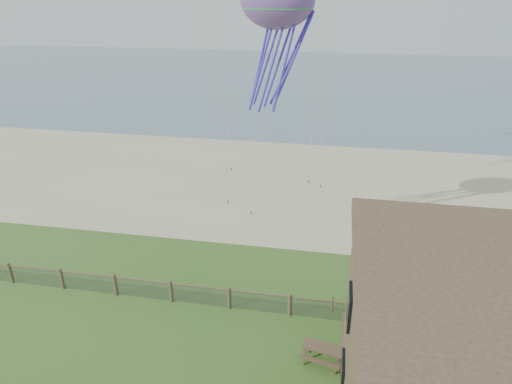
% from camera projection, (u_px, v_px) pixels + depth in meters
% --- Properties ---
extents(sand_beach, '(72.00, 20.00, 0.02)m').
position_uv_depth(sand_beach, '(275.00, 182.00, 36.99)').
color(sand_beach, tan).
rests_on(sand_beach, ground).
extents(ocean, '(160.00, 68.00, 0.02)m').
position_uv_depth(ocean, '(312.00, 80.00, 76.35)').
color(ocean, slate).
rests_on(ocean, ground).
extents(chainlink_fence, '(36.20, 0.20, 1.25)m').
position_uv_depth(chainlink_fence, '(229.00, 299.00, 22.45)').
color(chainlink_fence, brown).
rests_on(chainlink_fence, ground).
extents(picnic_table, '(1.95, 1.63, 0.73)m').
position_uv_depth(picnic_table, '(322.00, 354.00, 19.37)').
color(picnic_table, brown).
rests_on(picnic_table, ground).
extents(octopus_kite, '(4.00, 3.06, 7.63)m').
position_uv_depth(octopus_kite, '(277.00, 40.00, 23.88)').
color(octopus_kite, '#D62147').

